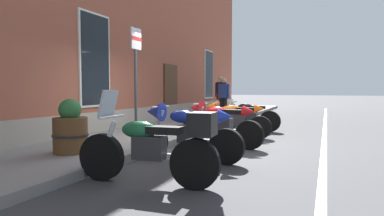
% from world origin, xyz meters
% --- Properties ---
extents(ground_plane, '(140.00, 140.00, 0.00)m').
position_xyz_m(ground_plane, '(0.00, 0.00, 0.00)').
color(ground_plane, '#38383A').
extents(sidewalk, '(33.14, 2.57, 0.15)m').
position_xyz_m(sidewalk, '(0.00, 1.28, 0.08)').
color(sidewalk, slate).
rests_on(sidewalk, ground_plane).
extents(lane_stripe, '(33.14, 0.12, 0.01)m').
position_xyz_m(lane_stripe, '(0.00, -3.20, 0.00)').
color(lane_stripe, silver).
rests_on(lane_stripe, ground_plane).
extents(motorcycle_green_touring, '(0.62, 2.09, 1.30)m').
position_xyz_m(motorcycle_green_touring, '(-3.22, -1.07, 0.54)').
color(motorcycle_green_touring, black).
rests_on(motorcycle_green_touring, ground_plane).
extents(motorcycle_blue_sport, '(0.62, 2.14, 1.06)m').
position_xyz_m(motorcycle_blue_sport, '(-1.65, -0.81, 0.58)').
color(motorcycle_blue_sport, black).
rests_on(motorcycle_blue_sport, ground_plane).
extents(motorcycle_red_sport, '(0.65, 2.05, 1.05)m').
position_xyz_m(motorcycle_red_sport, '(-0.00, -0.93, 0.57)').
color(motorcycle_red_sport, black).
rests_on(motorcycle_red_sport, ground_plane).
extents(motorcycle_orange_sport, '(0.62, 1.98, 1.02)m').
position_xyz_m(motorcycle_orange_sport, '(1.45, -0.86, 0.56)').
color(motorcycle_orange_sport, black).
rests_on(motorcycle_orange_sport, ground_plane).
extents(motorcycle_black_naked, '(0.62, 2.02, 0.93)m').
position_xyz_m(motorcycle_black_naked, '(3.04, -0.94, 0.47)').
color(motorcycle_black_naked, black).
rests_on(motorcycle_black_naked, ground_plane).
extents(pedestrian_blue_top, '(0.35, 0.64, 1.64)m').
position_xyz_m(pedestrian_blue_top, '(5.58, 0.65, 1.07)').
color(pedestrian_blue_top, black).
rests_on(pedestrian_blue_top, sidewalk).
extents(pedestrian_dark_jacket, '(0.32, 0.65, 1.74)m').
position_xyz_m(pedestrian_dark_jacket, '(6.50, 1.06, 1.14)').
color(pedestrian_dark_jacket, '#38332D').
rests_on(pedestrian_dark_jacket, sidewalk).
extents(parking_sign, '(0.36, 0.07, 2.47)m').
position_xyz_m(parking_sign, '(-1.21, 0.49, 1.75)').
color(parking_sign, '#4C4C51').
rests_on(parking_sign, sidewalk).
extents(barrel_planter, '(0.64, 0.64, 0.99)m').
position_xyz_m(barrel_planter, '(-2.51, 1.06, 0.57)').
color(barrel_planter, brown).
rests_on(barrel_planter, sidewalk).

